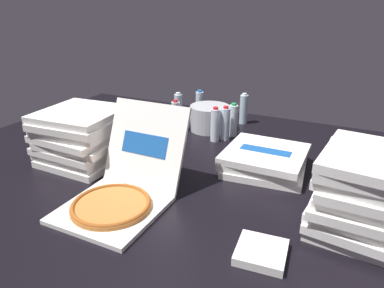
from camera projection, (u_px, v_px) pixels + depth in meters
ground_plane at (193, 178)px, 1.86m from camera, size 3.20×2.40×0.02m
open_pizza_box at (121, 189)px, 1.59m from camera, size 0.42×0.59×0.41m
pizza_stack_right_near at (83, 136)px, 1.99m from camera, size 0.46×0.46×0.30m
pizza_stack_right_far at (375, 194)px, 1.36m from camera, size 0.48×0.49×0.34m
pizza_stack_left_mid at (264, 160)px, 1.92m from camera, size 0.47×0.46×0.12m
ice_bucket at (210, 118)px, 2.50m from camera, size 0.28×0.28×0.18m
water_bottle_0 at (233, 121)px, 2.37m from camera, size 0.06×0.06×0.23m
water_bottle_1 at (178, 108)px, 2.64m from camera, size 0.06×0.06×0.23m
water_bottle_2 at (225, 124)px, 2.31m from camera, size 0.06×0.06×0.23m
water_bottle_3 at (244, 109)px, 2.62m from camera, size 0.06×0.06×0.23m
water_bottle_4 at (200, 105)px, 2.71m from camera, size 0.06×0.06×0.23m
water_bottle_5 at (215, 125)px, 2.29m from camera, size 0.06×0.06×0.23m
water_bottle_6 at (176, 117)px, 2.45m from camera, size 0.06×0.06×0.23m
napkin_pile at (261, 252)px, 1.28m from camera, size 0.20×0.20×0.03m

